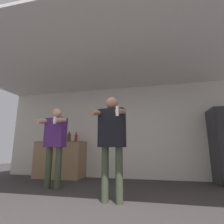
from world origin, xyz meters
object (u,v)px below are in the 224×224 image
at_px(person_woman_foreground, 112,136).
at_px(person_man_side, 55,139).
at_px(bottle_green_wine, 69,137).
at_px(bottle_amber_bourbon, 54,139).
at_px(bottle_red_label, 60,138).
at_px(bottle_clear_vodka, 76,138).

height_order(person_woman_foreground, person_man_side, person_man_side).
distance_m(bottle_green_wine, person_woman_foreground, 2.48).
bearing_deg(person_woman_foreground, bottle_amber_bourbon, 138.97).
relative_size(bottle_red_label, person_woman_foreground, 0.19).
relative_size(bottle_amber_bourbon, person_woman_foreground, 0.15).
bearing_deg(person_woman_foreground, bottle_red_label, 136.54).
distance_m(bottle_green_wine, bottle_amber_bourbon, 0.46).
distance_m(person_woman_foreground, person_man_side, 1.49).
bearing_deg(bottle_green_wine, person_man_side, -76.33).
distance_m(bottle_green_wine, bottle_red_label, 0.29).
relative_size(bottle_red_label, bottle_clear_vodka, 1.15).
bearing_deg(person_man_side, bottle_green_wine, 103.67).
relative_size(bottle_green_wine, bottle_red_label, 1.01).
relative_size(bottle_green_wine, bottle_clear_vodka, 1.16).
height_order(bottle_red_label, person_woman_foreground, person_woman_foreground).
distance_m(bottle_amber_bourbon, bottle_clear_vodka, 0.67).
height_order(bottle_amber_bourbon, person_woman_foreground, person_woman_foreground).
bearing_deg(person_man_side, bottle_clear_vodka, 93.99).
height_order(bottle_green_wine, bottle_clear_vodka, bottle_green_wine).
bearing_deg(person_woman_foreground, bottle_clear_vodka, 128.10).
relative_size(bottle_red_label, person_man_side, 0.19).
xyz_separation_m(person_woman_foreground, person_man_side, (-1.36, 0.61, -0.00)).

